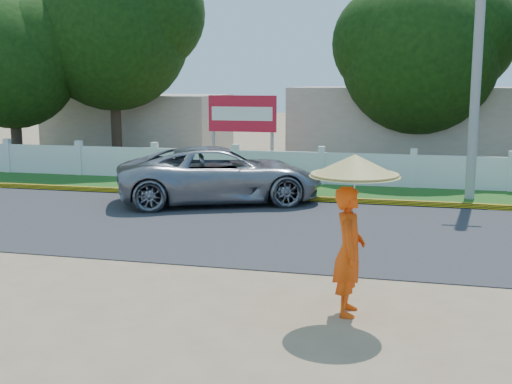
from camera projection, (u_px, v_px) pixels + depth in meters
ground at (228, 286)px, 10.93m from camera, size 120.00×120.00×0.00m
road at (281, 228)px, 15.23m from camera, size 60.00×7.00×0.02m
grass_verge at (315, 191)px, 20.25m from camera, size 60.00×3.50×0.03m
curb at (306, 199)px, 18.62m from camera, size 40.00×0.18×0.16m
fence at (321, 169)px, 21.55m from camera, size 40.00×0.10×1.10m
building_near at (415, 125)px, 27.17m from camera, size 10.00×6.00×3.20m
building_far at (140, 124)px, 31.22m from camera, size 8.00×5.00×2.80m
utility_pole at (477, 69)px, 18.28m from camera, size 0.28×0.28×7.61m
vehicle at (220, 175)px, 18.38m from camera, size 6.40×4.81×1.62m
monk_with_parasol at (352, 211)px, 9.39m from camera, size 1.33×1.33×2.41m
billboard at (242, 118)px, 23.05m from camera, size 2.50×0.13×2.95m
tree_row at (379, 40)px, 23.79m from camera, size 34.46×7.93×8.87m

